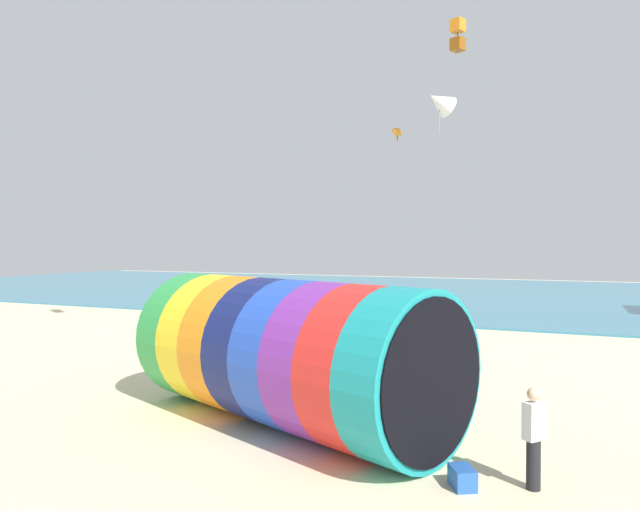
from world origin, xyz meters
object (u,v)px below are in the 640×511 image
Objects in this scene: kite_orange_box at (458,35)px; bystander_mid_beach at (222,327)px; bystander_near_water at (277,311)px; cooler_box at (462,478)px; kite_handler at (534,437)px; giant_inflatable_tube at (287,352)px; kite_white_delta at (440,102)px; kite_orange_parafoil at (397,132)px.

bystander_mid_beach is (-8.30, -6.32, -12.67)m from kite_orange_box.
bystander_near_water is 19.31m from cooler_box.
kite_handler is 19.68m from bystander_near_water.
kite_orange_box is at bearing 99.91° from cooler_box.
kite_orange_box reaches higher than giant_inflatable_tube.
kite_white_delta is at bearing 19.91° from bystander_near_water.
bystander_near_water is at bearing -151.33° from kite_orange_parafoil.
cooler_box is (2.79, -15.98, -13.35)m from kite_orange_box.
bystander_near_water is (-8.79, -0.54, -12.67)m from kite_orange_box.
giant_inflatable_tube is 7.21× the size of kite_orange_parafoil.
giant_inflatable_tube is 4.99× the size of kite_handler.
kite_orange_box is at bearing -35.13° from kite_orange_parafoil.
kite_handler is 1.45× the size of kite_orange_parafoil.
bystander_mid_beach is at bearing -142.72° from kite_orange_box.
kite_white_delta reaches higher than kite_orange_parafoil.
kite_orange_parafoil is 2.54m from kite_white_delta.
kite_handler is at bearing -67.77° from kite_orange_parafoil.
kite_orange_parafoil is at bearing 174.68° from kite_white_delta.
kite_orange_parafoil is (-3.42, 2.40, -3.61)m from kite_orange_box.
giant_inflatable_tube reaches higher than bystander_mid_beach.
kite_handler is at bearing 20.25° from cooler_box.
kite_handler is 1.41m from cooler_box.
giant_inflatable_tube is 4.97m from cooler_box.
kite_handler is 1.19× the size of kite_orange_box.
kite_white_delta reaches higher than kite_handler.
kite_handler is at bearing -37.10° from bystander_mid_beach.
giant_inflatable_tube is 10.31m from bystander_mid_beach.
bystander_mid_beach reaches higher than cooler_box.
kite_orange_parafoil is 0.73× the size of bystander_mid_beach.
kite_white_delta is at bearing 88.94° from giant_inflatable_tube.
giant_inflatable_tube is 18.49m from kite_orange_parafoil.
kite_orange_box reaches higher than kite_handler.
giant_inflatable_tube is 16.91× the size of cooler_box.
bystander_near_water is at bearing 118.25° from giant_inflatable_tube.
bystander_mid_beach is at bearing -129.67° from kite_white_delta.
giant_inflatable_tube is 5.23× the size of bystander_near_water.
kite_white_delta reaches higher than bystander_near_water.
kite_handler is 21.17m from kite_white_delta.
kite_orange_box is at bearing 3.50° from bystander_near_water.
giant_inflatable_tube is 18.43m from kite_orange_box.
kite_white_delta is at bearing -5.32° from kite_orange_parafoil.
kite_white_delta reaches higher than giant_inflatable_tube.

